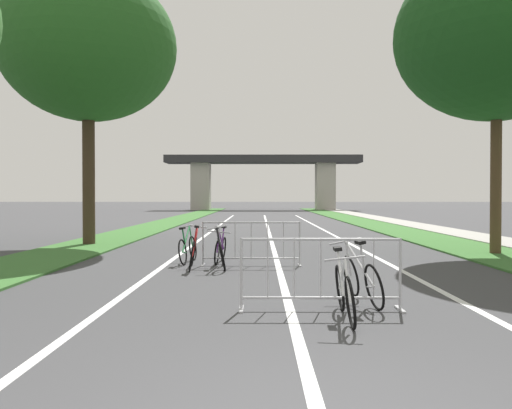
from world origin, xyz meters
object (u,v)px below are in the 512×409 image
tree_left_maple_mid (88,47)px  bicycle_silver_2 (361,278)px  crowd_barrier_second (251,244)px  bicycle_white_1 (344,291)px  bicycle_green_0 (188,248)px  bicycle_purple_3 (221,249)px  tree_right_pine_far (497,35)px  bicycle_black_5 (221,252)px  bicycle_red_4 (193,251)px  crowd_barrier_nearest (321,274)px

tree_left_maple_mid → bicycle_silver_2: 13.47m
tree_left_maple_mid → crowd_barrier_second: size_ratio=3.90×
bicycle_white_1 → crowd_barrier_second: bearing=-74.1°
bicycle_silver_2 → tree_left_maple_mid: bearing=119.8°
bicycle_green_0 → bicycle_purple_3: size_ratio=0.99×
tree_left_maple_mid → tree_right_pine_far: tree_left_maple_mid is taller
crowd_barrier_second → bicycle_black_5: crowd_barrier_second is taller
bicycle_green_0 → bicycle_purple_3: 0.82m
bicycle_purple_3 → bicycle_black_5: 0.93m
crowd_barrier_second → bicycle_silver_2: 4.63m
tree_left_maple_mid → bicycle_red_4: size_ratio=5.37×
bicycle_green_0 → bicycle_white_1: size_ratio=0.95×
bicycle_silver_2 → bicycle_purple_3: 5.46m
crowd_barrier_nearest → bicycle_black_5: bearing=112.0°
bicycle_purple_3 → bicycle_green_0: bearing=6.5°
tree_right_pine_far → bicycle_white_1: tree_right_pine_far is taller
bicycle_red_4 → bicycle_black_5: bearing=3.7°
tree_right_pine_far → bicycle_green_0: (-8.47, -1.80, -5.83)m
bicycle_green_0 → bicycle_black_5: bicycle_black_5 is taller
crowd_barrier_nearest → crowd_barrier_second: size_ratio=1.00×
tree_right_pine_far → bicycle_green_0: bearing=-168.0°
bicycle_silver_2 → bicycle_red_4: size_ratio=1.01×
bicycle_white_1 → bicycle_silver_2: size_ratio=0.98×
tree_left_maple_mid → bicycle_white_1: bearing=-56.4°
bicycle_green_0 → bicycle_white_1: (2.93, -5.84, 0.01)m
crowd_barrier_nearest → crowd_barrier_second: same height
tree_left_maple_mid → bicycle_purple_3: bearing=-43.3°
tree_left_maple_mid → bicycle_green_0: size_ratio=5.74×
crowd_barrier_second → crowd_barrier_nearest: bearing=-77.2°
tree_right_pine_far → bicycle_red_4: size_ratio=5.02×
tree_left_maple_mid → bicycle_purple_3: tree_left_maple_mid is taller
crowd_barrier_nearest → tree_left_maple_mid: bearing=124.1°
bicycle_purple_3 → bicycle_red_4: bearing=66.6°
crowd_barrier_nearest → bicycle_black_5: (-1.77, 4.38, -0.15)m
bicycle_purple_3 → tree_left_maple_mid: bearing=-38.5°
bicycle_white_1 → crowd_barrier_nearest: bearing=-63.9°
crowd_barrier_nearest → crowd_barrier_second: (-1.08, 4.75, 0.00)m
tree_right_pine_far → crowd_barrier_second: size_ratio=3.64×
tree_right_pine_far → bicycle_black_5: bearing=-160.3°
tree_right_pine_far → bicycle_red_4: 10.43m
bicycle_silver_2 → bicycle_purple_3: bicycle_silver_2 is taller
bicycle_silver_2 → bicycle_red_4: 4.91m
bicycle_white_1 → bicycle_purple_3: (-2.11, 5.87, -0.03)m
bicycle_silver_2 → bicycle_black_5: bearing=113.9°
bicycle_red_4 → crowd_barrier_second: bearing=14.7°
bicycle_red_4 → tree_left_maple_mid: bearing=122.8°
crowd_barrier_nearest → bicycle_purple_3: bearing=109.3°
crowd_barrier_nearest → bicycle_white_1: (0.25, -0.56, -0.14)m
bicycle_red_4 → crowd_barrier_nearest: bearing=-65.4°
tree_right_pine_far → bicycle_black_5: 9.93m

